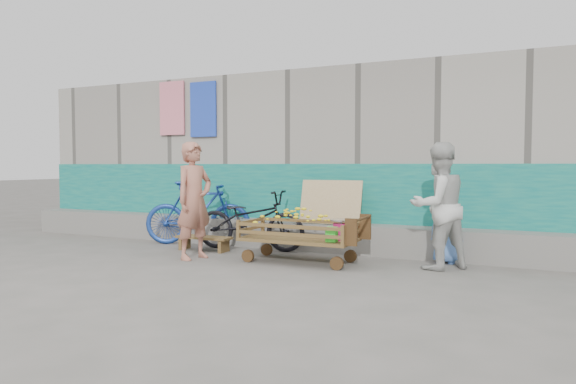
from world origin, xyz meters
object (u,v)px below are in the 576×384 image
at_px(bench, 204,240).
at_px(vendor_man, 194,200).
at_px(woman, 438,206).
at_px(bicycle_blue, 198,213).
at_px(banana_cart, 297,227).
at_px(bicycle_dark, 250,220).
at_px(child, 446,231).

bearing_deg(bench, vendor_man, -66.83).
bearing_deg(woman, bicycle_blue, -50.42).
xyz_separation_m(bench, bicycle_blue, (-0.47, 0.53, 0.38)).
height_order(bench, bicycle_blue, bicycle_blue).
xyz_separation_m(bench, vendor_man, (0.28, -0.65, 0.69)).
bearing_deg(banana_cart, bicycle_blue, 160.47).
bearing_deg(bicycle_blue, banana_cart, -133.21).
height_order(vendor_man, bicycle_dark, vendor_man).
distance_m(bench, bicycle_blue, 0.80).
xyz_separation_m(vendor_man, bicycle_dark, (0.36, 1.03, -0.37)).
xyz_separation_m(banana_cart, bench, (-1.76, 0.27, -0.33)).
bearing_deg(vendor_man, bench, 37.66).
bearing_deg(child, woman, 88.88).
bearing_deg(bicycle_blue, bicycle_dark, -121.21).
relative_size(vendor_man, bicycle_dark, 0.93).
xyz_separation_m(banana_cart, woman, (1.89, 0.36, 0.33)).
bearing_deg(vendor_man, bicycle_dark, -4.78).
xyz_separation_m(vendor_man, woman, (3.37, 0.74, -0.02)).
distance_m(vendor_man, woman, 3.45).
distance_m(banana_cart, bench, 1.81).
height_order(vendor_man, woman, vendor_man).
height_order(bicycle_dark, bicycle_blue, bicycle_blue).
xyz_separation_m(banana_cart, vendor_man, (-1.48, -0.38, 0.36)).
bearing_deg(bicycle_dark, woman, -102.16).
xyz_separation_m(woman, bicycle_dark, (-3.01, 0.29, -0.35)).
relative_size(banana_cart, bicycle_blue, 0.96).
bearing_deg(banana_cart, bench, 171.41).
bearing_deg(bench, child, 8.09).
xyz_separation_m(woman, bicycle_blue, (-4.12, 0.43, -0.29)).
xyz_separation_m(banana_cart, bicycle_dark, (-1.12, 0.64, -0.02)).
distance_m(woman, bicycle_dark, 3.04).
distance_m(vendor_man, bicycle_dark, 1.15).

